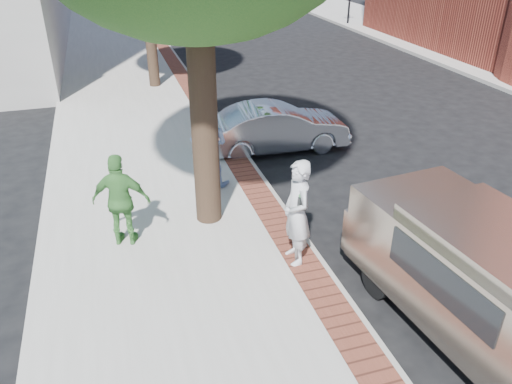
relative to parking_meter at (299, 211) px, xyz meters
name	(u,v)px	position (x,y,z in m)	size (l,w,h in m)	color
ground	(264,271)	(-0.60, 0.07, -1.21)	(120.00, 120.00, 0.00)	black
sidewalk	(139,126)	(-2.10, 8.07, -1.13)	(5.00, 60.00, 0.15)	#9E9991
brick_strip	(208,116)	(0.10, 8.07, -1.05)	(0.60, 60.00, 0.01)	brown
curb	(219,117)	(0.45, 8.07, -1.13)	(0.10, 60.00, 0.15)	gray
parking_meter	(299,211)	(0.00, 0.00, 0.00)	(0.12, 0.32, 1.47)	gray
person_gray	(297,213)	(-0.01, 0.06, -0.07)	(0.72, 0.47, 1.97)	silver
person_officer	(209,146)	(-0.83, 3.51, -0.10)	(0.93, 0.72, 1.91)	#7F97C4
person_green	(121,201)	(-2.91, 1.54, -0.14)	(1.08, 0.45, 1.84)	#468A3E
sedan_silver	(277,128)	(1.44, 5.26, -0.56)	(1.37, 3.92, 1.29)	silver
bg_car	(200,22)	(2.62, 21.78, -0.49)	(1.70, 4.22, 1.44)	black
van	(491,283)	(2.03, -2.43, -0.18)	(2.46, 5.26, 1.88)	gray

